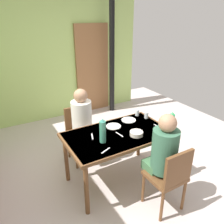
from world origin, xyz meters
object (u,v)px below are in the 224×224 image
dining_table (118,139)px  chair_near_diner (170,176)px  person_near_diner (164,149)px  water_bottle_green_far (103,131)px  chair_far_diner (80,131)px  water_bottle_green_near (171,123)px  serving_bowl_center (136,133)px  person_far_diner (82,118)px

dining_table → chair_near_diner: chair_near_diner is taller
dining_table → person_near_diner: person_near_diner is taller
chair_near_diner → water_bottle_green_far: water_bottle_green_far is taller
chair_far_diner → person_near_diner: size_ratio=1.13×
person_near_diner → water_bottle_green_near: size_ratio=2.56×
person_near_diner → serving_bowl_center: person_near_diner is taller
water_bottle_green_far → chair_far_diner: bearing=87.9°
chair_far_diner → person_far_diner: 0.31m
person_near_diner → water_bottle_green_near: person_near_diner is taller
water_bottle_green_near → water_bottle_green_far: size_ratio=0.96×
person_far_diner → dining_table: bearing=110.7°
person_near_diner → serving_bowl_center: bearing=95.9°
chair_far_diner → serving_bowl_center: size_ratio=5.12×
dining_table → chair_far_diner: (-0.24, 0.76, -0.17)m
person_near_diner → person_far_diner: size_ratio=1.00×
person_far_diner → water_bottle_green_far: size_ratio=2.46×
water_bottle_green_far → chair_near_diner: bearing=-53.7°
dining_table → person_near_diner: (0.23, -0.62, 0.11)m
dining_table → water_bottle_green_near: 0.73m
dining_table → serving_bowl_center: serving_bowl_center is taller
person_near_diner → serving_bowl_center: (-0.05, 0.46, -0.00)m
chair_near_diner → serving_bowl_center: bearing=94.6°
person_near_diner → dining_table: bearing=110.2°
dining_table → chair_near_diner: 0.81m
chair_far_diner → person_near_diner: (0.47, -1.38, 0.28)m
water_bottle_green_near → serving_bowl_center: size_ratio=1.77×
dining_table → person_far_diner: size_ratio=1.79×
chair_near_diner → chair_far_diner: (-0.47, 1.52, 0.00)m
chair_near_diner → chair_far_diner: 1.59m
chair_near_diner → dining_table: bearing=106.8°
person_far_diner → water_bottle_green_near: bearing=131.4°
dining_table → water_bottle_green_far: water_bottle_green_far is taller
chair_near_diner → chair_far_diner: size_ratio=1.00×
dining_table → serving_bowl_center: bearing=-42.0°
chair_far_diner → person_near_diner: bearing=108.6°
water_bottle_green_near → chair_near_diner: bearing=-131.6°
chair_far_diner → water_bottle_green_far: bearing=87.9°
serving_bowl_center → water_bottle_green_near: bearing=-21.8°
dining_table → person_near_diner: bearing=-69.8°
dining_table → water_bottle_green_near: size_ratio=4.57×
dining_table → water_bottle_green_far: size_ratio=4.40×
chair_near_diner → person_far_diner: 1.49m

